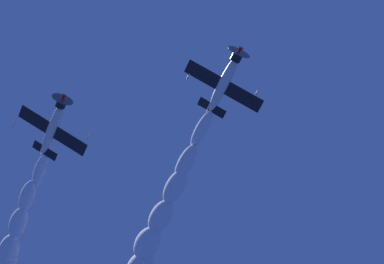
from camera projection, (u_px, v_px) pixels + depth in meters
The scene contains 2 objects.
airplane_lead at pixel (225, 81), 61.38m from camera, with size 9.16×8.67×4.00m.
airplane_left_wingman at pixel (53, 126), 65.91m from camera, with size 9.11×8.64×4.43m.
Camera 1 is at (3.30, 22.54, 1.81)m, focal length 51.14 mm.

